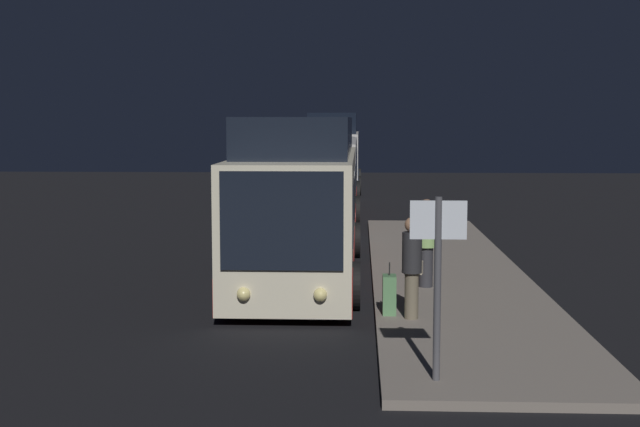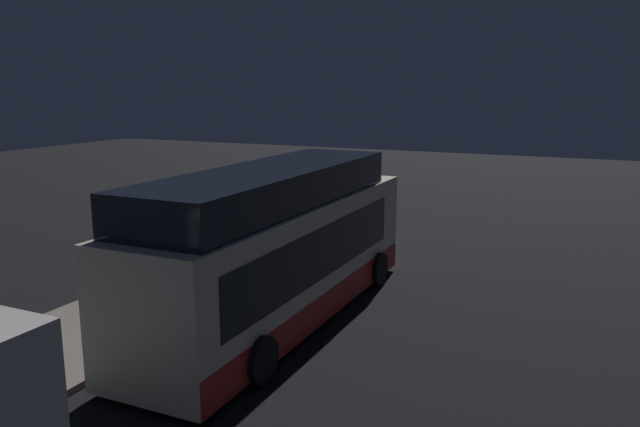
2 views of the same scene
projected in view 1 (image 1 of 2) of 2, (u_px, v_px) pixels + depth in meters
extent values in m
plane|color=black|center=(305.00, 273.00, 21.26)|extent=(80.00, 80.00, 0.00)
cube|color=slate|center=(446.00, 271.00, 21.10)|extent=(20.00, 3.51, 0.14)
cube|color=beige|center=(301.00, 213.00, 20.50)|extent=(10.04, 2.45, 2.71)
cube|color=#B2231E|center=(301.00, 256.00, 20.61)|extent=(9.99, 2.47, 0.70)
cube|color=black|center=(302.00, 198.00, 20.71)|extent=(8.23, 2.48, 1.19)
cube|color=black|center=(282.00, 221.00, 15.45)|extent=(0.06, 2.16, 1.73)
sphere|color=#F9E58C|center=(320.00, 295.00, 15.54)|extent=(0.24, 0.24, 0.24)
sphere|color=#F9E58C|center=(244.00, 294.00, 15.60)|extent=(0.24, 0.24, 0.24)
cylinder|color=black|center=(353.00, 286.00, 17.17)|extent=(0.94, 0.30, 0.94)
cylinder|color=black|center=(226.00, 285.00, 17.28)|extent=(0.94, 0.30, 0.94)
cylinder|color=black|center=(355.00, 240.00, 23.65)|extent=(0.94, 0.30, 0.94)
cylinder|color=black|center=(263.00, 239.00, 23.76)|extent=(0.94, 0.30, 0.94)
cube|color=black|center=(302.00, 135.00, 20.71)|extent=(8.53, 2.25, 0.83)
cube|color=silver|center=(324.00, 176.00, 33.69)|extent=(11.40, 2.43, 2.68)
cube|color=#B2231E|center=(324.00, 202.00, 33.79)|extent=(11.34, 2.45, 0.70)
cube|color=black|center=(324.00, 167.00, 33.94)|extent=(9.35, 2.46, 1.18)
cube|color=black|center=(317.00, 175.00, 27.97)|extent=(0.06, 2.14, 1.71)
sphere|color=#F9E58C|center=(338.00, 215.00, 28.05)|extent=(0.24, 0.24, 0.24)
sphere|color=#F9E58C|center=(296.00, 215.00, 28.11)|extent=(0.24, 0.24, 0.24)
cylinder|color=black|center=(356.00, 212.00, 29.89)|extent=(1.10, 0.30, 1.10)
cylinder|color=black|center=(283.00, 212.00, 30.00)|extent=(1.10, 0.30, 1.10)
cylinder|color=black|center=(357.00, 194.00, 37.25)|extent=(1.10, 0.30, 1.10)
cylinder|color=black|center=(299.00, 193.00, 37.36)|extent=(1.10, 0.30, 1.10)
cube|color=silver|center=(334.00, 160.00, 46.15)|extent=(10.04, 2.53, 2.78)
cube|color=#23478C|center=(334.00, 180.00, 46.26)|extent=(9.99, 2.55, 0.70)
cube|color=black|center=(334.00, 153.00, 46.36)|extent=(8.23, 2.56, 1.22)
cube|color=black|center=(331.00, 156.00, 41.10)|extent=(0.06, 2.22, 1.78)
sphere|color=#F9E58C|center=(346.00, 185.00, 41.19)|extent=(0.24, 0.24, 0.24)
sphere|color=#F9E58C|center=(316.00, 185.00, 41.25)|extent=(0.24, 0.24, 0.24)
cylinder|color=black|center=(358.00, 186.00, 42.82)|extent=(0.93, 0.30, 0.93)
cylinder|color=black|center=(306.00, 185.00, 42.93)|extent=(0.93, 0.30, 0.93)
cylinder|color=black|center=(358.00, 177.00, 49.30)|extent=(0.93, 0.30, 0.93)
cylinder|color=black|center=(313.00, 177.00, 49.41)|extent=(0.93, 0.30, 0.93)
cube|color=black|center=(334.00, 123.00, 46.34)|extent=(8.53, 2.32, 1.01)
cylinder|color=#6B604C|center=(411.00, 296.00, 15.79)|extent=(0.30, 0.30, 0.83)
cylinder|color=#262628|center=(412.00, 253.00, 15.70)|extent=(0.43, 0.43, 0.72)
sphere|color=#9E7051|center=(412.00, 225.00, 15.65)|extent=(0.27, 0.27, 0.27)
cube|color=beige|center=(415.00, 267.00, 16.00)|extent=(0.21, 0.31, 0.24)
cylinder|color=#2D2D33|center=(426.00, 267.00, 18.78)|extent=(0.35, 0.35, 0.85)
cylinder|color=#8CB766|center=(426.00, 230.00, 18.70)|extent=(0.50, 0.50, 0.74)
sphere|color=brown|center=(427.00, 206.00, 18.64)|extent=(0.28, 0.28, 0.28)
cube|color=#598C59|center=(389.00, 295.00, 16.15)|extent=(0.39, 0.24, 0.71)
cylinder|color=black|center=(390.00, 269.00, 16.10)|extent=(0.02, 0.02, 0.24)
cylinder|color=#4C4C51|center=(437.00, 289.00, 11.97)|extent=(0.10, 0.10, 2.50)
cube|color=silver|center=(438.00, 220.00, 11.87)|extent=(0.04, 0.76, 0.52)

